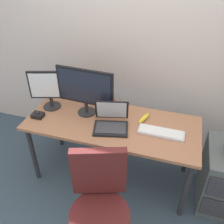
# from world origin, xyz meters

# --- Properties ---
(ground_plane) EXTENTS (8.00, 8.00, 0.00)m
(ground_plane) POSITION_xyz_m (0.00, 0.00, 0.00)
(ground_plane) COLOR #394A5A
(back_wall) EXTENTS (6.00, 0.10, 2.80)m
(back_wall) POSITION_xyz_m (0.00, 0.69, 1.40)
(back_wall) COLOR beige
(back_wall) RESTS_ON ground
(desk) EXTENTS (1.64, 0.68, 0.72)m
(desk) POSITION_xyz_m (0.00, 0.00, 0.64)
(desk) COLOR #A96E4D
(desk) RESTS_ON ground
(office_chair) EXTENTS (0.52, 0.54, 0.97)m
(office_chair) POSITION_xyz_m (0.14, -0.77, 0.45)
(office_chair) COLOR black
(office_chair) RESTS_ON ground
(monitor_main) EXTENTS (0.57, 0.18, 0.47)m
(monitor_main) POSITION_xyz_m (-0.29, 0.08, 0.99)
(monitor_main) COLOR #262628
(monitor_main) RESTS_ON desk
(monitor_side) EXTENTS (0.38, 0.18, 0.40)m
(monitor_side) POSITION_xyz_m (-0.67, 0.07, 0.95)
(monitor_side) COLOR #262628
(monitor_side) RESTS_ON desk
(keyboard) EXTENTS (0.41, 0.14, 0.03)m
(keyboard) POSITION_xyz_m (0.47, -0.03, 0.73)
(keyboard) COLOR silver
(keyboard) RESTS_ON desk
(laptop) EXTENTS (0.36, 0.34, 0.24)m
(laptop) POSITION_xyz_m (0.01, -0.06, 0.77)
(laptop) COLOR black
(laptop) RESTS_ON desk
(trackball_mouse) EXTENTS (0.11, 0.09, 0.07)m
(trackball_mouse) POSITION_xyz_m (-0.72, -0.13, 0.74)
(trackball_mouse) COLOR black
(trackball_mouse) RESTS_ON desk
(coffee_mug) EXTENTS (0.10, 0.09, 0.09)m
(coffee_mug) POSITION_xyz_m (-0.06, 0.23, 0.77)
(coffee_mug) COLOR #A1332F
(coffee_mug) RESTS_ON desk
(banana) EXTENTS (0.10, 0.19, 0.04)m
(banana) POSITION_xyz_m (0.28, 0.13, 0.74)
(banana) COLOR yellow
(banana) RESTS_ON desk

